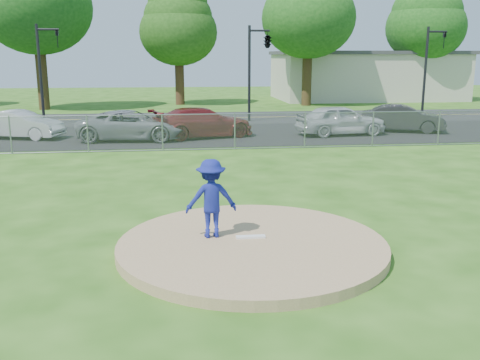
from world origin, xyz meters
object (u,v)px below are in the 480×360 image
object	(u,v)px
traffic_signal_center	(266,43)
parked_car_gray	(132,125)
tree_center	(178,22)
traffic_signal_right	(429,64)
parked_car_darkred	(203,122)
tree_right	(309,5)
parked_car_charcoal	(403,118)
commercial_building	(366,75)
tree_far_right	(426,17)
pitcher	(211,198)
parked_car_white	(20,125)
parked_car_pearl	(341,120)
traffic_signal_left	(44,65)
traffic_cone	(107,131)

from	to	relation	value
traffic_signal_center	parked_car_gray	bearing A→B (deg)	-137.32
tree_center	traffic_signal_right	distance (m)	19.64
parked_car_gray	parked_car_darkred	size ratio (longest dim) A/B	1.01
tree_right	traffic_signal_right	xyz separation A→B (m)	(5.24, -10.00, -4.29)
parked_car_gray	traffic_signal_right	bearing A→B (deg)	-64.40
parked_car_charcoal	commercial_building	bearing A→B (deg)	5.42
tree_far_right	traffic_signal_right	xyz separation A→B (m)	(-5.76, -13.00, -3.70)
tree_far_right	traffic_signal_center	xyz separation A→B (m)	(-16.03, -13.00, -2.45)
traffic_signal_center	pitcher	distance (m)	22.41
pitcher	parked_car_gray	xyz separation A→B (m)	(-2.70, 14.73, -0.31)
tree_center	traffic_signal_center	xyz separation A→B (m)	(4.97, -12.00, -1.86)
parked_car_white	parked_car_charcoal	xyz separation A→B (m)	(19.03, 0.11, 0.03)
tree_right	traffic_signal_center	bearing A→B (deg)	-116.71
traffic_signal_right	parked_car_pearl	size ratio (longest dim) A/B	1.28
pitcher	parked_car_charcoal	size ratio (longest dim) A/B	0.38
parked_car_white	parked_car_gray	distance (m)	5.42
tree_center	parked_car_gray	world-z (taller)	tree_center
pitcher	traffic_signal_left	bearing A→B (deg)	-74.01
tree_right	traffic_cone	distance (m)	22.46
parked_car_darkred	tree_center	bearing A→B (deg)	-14.53
traffic_cone	parked_car_darkred	bearing A→B (deg)	-2.51
tree_center	traffic_signal_left	bearing A→B (deg)	-122.90
commercial_building	traffic_cone	xyz separation A→B (m)	(-20.72, -22.23, -1.80)
tree_right	tree_center	bearing A→B (deg)	168.69
traffic_cone	parked_car_pearl	size ratio (longest dim) A/B	0.16
traffic_signal_right	pitcher	bearing A→B (deg)	-124.81
parked_car_pearl	pitcher	bearing A→B (deg)	147.11
traffic_cone	tree_far_right	bearing A→B (deg)	37.88
traffic_signal_center	parked_car_charcoal	world-z (taller)	traffic_signal_center
tree_far_right	traffic_signal_right	world-z (taller)	tree_far_right
traffic_signal_right	tree_right	bearing A→B (deg)	117.64
parked_car_pearl	commercial_building	bearing A→B (deg)	-29.23
parked_car_pearl	parked_car_gray	bearing A→B (deg)	85.74
tree_right	traffic_signal_left	distance (m)	20.83
commercial_building	tree_center	size ratio (longest dim) A/B	1.67
parked_car_white	traffic_signal_left	bearing A→B (deg)	16.51
traffic_cone	parked_car_pearl	xyz separation A→B (m)	(11.40, -0.22, 0.40)
tree_right	parked_car_white	world-z (taller)	tree_right
tree_far_right	pitcher	bearing A→B (deg)	-120.99
commercial_building	pitcher	distance (m)	41.20
traffic_signal_left	traffic_signal_right	xyz separation A→B (m)	(23.00, 0.00, 0.00)
tree_right	parked_car_gray	size ratio (longest dim) A/B	2.34
traffic_signal_center	traffic_signal_right	distance (m)	10.34
pitcher	traffic_signal_right	bearing A→B (deg)	-129.09
tree_right	parked_car_pearl	distance (m)	17.98
traffic_signal_center	tree_far_right	bearing A→B (deg)	39.04
tree_far_right	traffic_signal_left	xyz separation A→B (m)	(-28.76, -13.00, -3.70)
parked_car_charcoal	parked_car_gray	bearing A→B (deg)	115.44
parked_car_charcoal	traffic_signal_right	bearing A→B (deg)	-14.97
parked_car_gray	parked_car_darkred	world-z (taller)	parked_car_darkred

